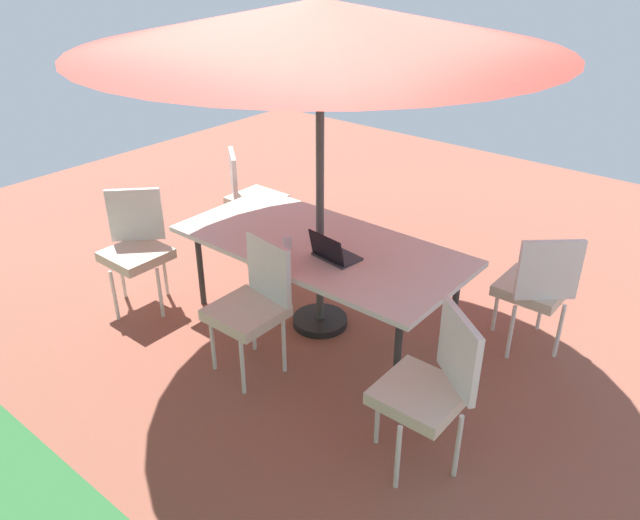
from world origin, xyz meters
The scene contains 10 objects.
ground_plane centered at (0.00, 0.00, -0.01)m, with size 10.00×10.00×0.02m, color #935442.
dining_table centered at (0.00, 0.00, 0.69)m, with size 2.24×1.07×0.73m.
patio_umbrella centered at (0.00, 0.00, 2.28)m, with size 3.23×3.23×2.45m.
chair_north centered at (0.01, 0.72, 0.55)m, with size 0.48×0.49×0.98m.
chair_northeast centered at (1.37, 0.70, 0.55)m, with size 0.59×0.59×0.98m.
chair_southeast centered at (1.43, -0.67, 0.55)m, with size 0.58×0.58×0.98m.
chair_southwest centered at (-1.42, -0.74, 0.55)m, with size 0.59×0.59×0.98m.
chair_northwest centered at (-1.39, 0.71, 0.55)m, with size 0.58×0.58×0.98m.
laptop centered at (-0.24, 0.14, 0.78)m, with size 0.35×0.29×0.21m.
cup centered at (0.14, 0.21, 0.78)m, with size 0.07×0.07×0.09m, color white.
Camera 1 is at (-2.65, 3.23, 2.80)m, focal length 34.63 mm.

